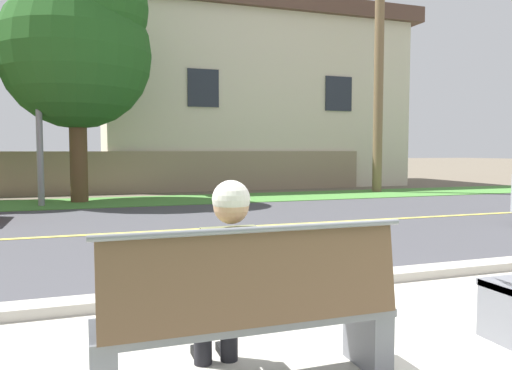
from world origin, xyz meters
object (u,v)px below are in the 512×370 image
streetlamp (37,45)px  shade_tree_left (81,43)px  bench_left (251,317)px  seated_person_olive (227,274)px

streetlamp → shade_tree_left: (1.05, 0.42, 0.21)m
bench_left → streetlamp: bearing=99.8°
shade_tree_left → bench_left: bearing=-85.6°
bench_left → shade_tree_left: 12.36m
bench_left → streetlamp: 12.02m
streetlamp → shade_tree_left: size_ratio=1.08×
bench_left → shade_tree_left: bearing=94.4°
seated_person_olive → shade_tree_left: size_ratio=0.19×
bench_left → streetlamp: streetlamp is taller
bench_left → seated_person_olive: 0.29m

